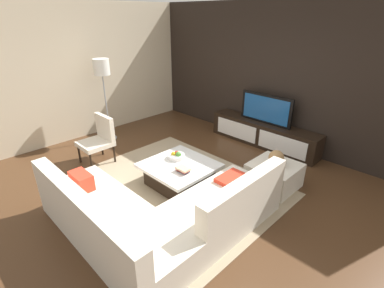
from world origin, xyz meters
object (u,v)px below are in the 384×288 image
Objects in this scene: sectional_couch at (156,215)px; fruit_bowl at (176,156)px; television at (266,109)px; coffee_table at (179,174)px; media_console at (263,134)px; floor_lamp at (102,72)px; accent_chair_near at (99,137)px; book_stack at (183,169)px; ottoman at (274,175)px; decorative_ball at (276,158)px.

sectional_couch is 1.33m from fruit_bowl.
television is 2.37m from coffee_table.
media_console is 1.37× the size of floor_lamp.
accent_chair_near reaches higher than book_stack.
television reaches higher than coffee_table.
media_console is at bearing 49.17° from accent_chair_near.
coffee_table is 3.73× the size of fruit_bowl.
book_stack is (-0.88, -1.16, 0.22)m from ottoman.
decorative_ball is (0.00, 0.00, 0.32)m from ottoman.
fruit_bowl reaches higher than book_stack.
decorative_ball is at bearing 13.23° from floor_lamp.
media_console is 2.30m from coffee_table.
coffee_table is 4.39× the size of decorative_ball.
fruit_bowl is at bearing -143.77° from ottoman.
sectional_couch is 2.29× the size of coffee_table.
coffee_table is 0.60× the size of floor_lamp.
fruit_bowl is at bearing -97.19° from media_console.
floor_lamp is at bearing -140.85° from media_console.
coffee_table is (-0.10, -2.30, -0.59)m from television.
decorative_ball is (0.48, 1.99, 0.25)m from sectional_couch.
coffee_table is at bearing -92.49° from television.
media_console is 3.29m from sectional_couch.
fruit_bowl is (-0.28, -2.20, 0.18)m from media_console.
floor_lamp is at bearing 177.74° from fruit_bowl.
media_console is 10.76× the size of book_stack.
media_console is at bearing -90.00° from television.
accent_chair_near reaches higher than sectional_couch.
television is 3.28m from accent_chair_near.
television is 1.63m from decorative_ball.
ottoman is 2.50× the size of fruit_bowl.
coffee_table is 1.54m from decorative_ball.
floor_lamp reaches higher than accent_chair_near.
television is 2.45m from book_stack.
accent_chair_near is (-1.76, -2.76, 0.24)m from media_console.
accent_chair_near reaches higher than decorative_ball.
book_stack is at bearing -29.67° from coffee_table.
fruit_bowl is (-0.79, 1.06, 0.15)m from sectional_couch.
television reaches higher than accent_chair_near.
floor_lamp is 2.53m from fruit_bowl.
coffee_table is at bearing 150.33° from book_stack.
fruit_bowl is at bearing 150.38° from book_stack.
television reaches higher than sectional_couch.
television is at bearing 98.97° from sectional_couch.
book_stack is at bearing -6.68° from floor_lamp.
media_console is 8.45× the size of fruit_bowl.
accent_chair_near is 1.91m from book_stack.
decorative_ball is at bearing -51.70° from media_console.
coffee_table is (-0.61, 0.96, -0.07)m from sectional_couch.
television is 2.24m from fruit_bowl.
media_console reaches higher than book_stack.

